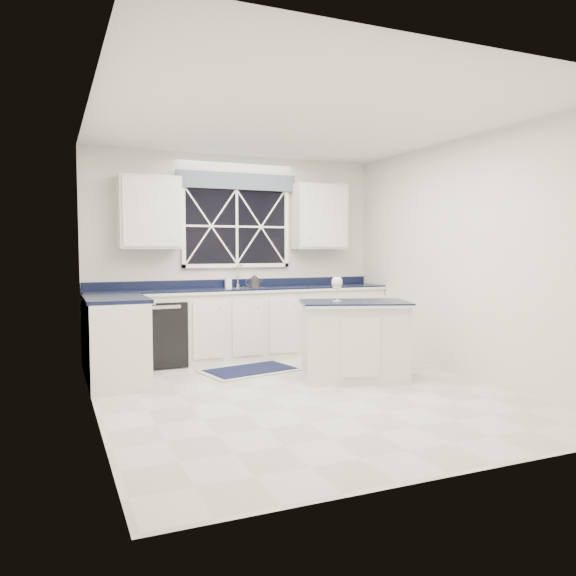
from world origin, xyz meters
name	(u,v)px	position (x,y,z in m)	size (l,w,h in m)	color
ground	(305,393)	(0.00, 0.00, 0.00)	(4.50, 4.50, 0.00)	silver
back_wall	(236,256)	(0.00, 2.25, 1.35)	(4.00, 0.10, 2.70)	silver
base_cabinets	(223,328)	(-0.33, 1.78, 0.45)	(3.99, 1.60, 0.90)	silver
countertop	(243,289)	(0.00, 1.95, 0.92)	(3.98, 0.64, 0.04)	black
dishwasher	(159,333)	(-1.10, 1.95, 0.41)	(0.60, 0.58, 0.82)	black
window	(237,221)	(0.00, 2.20, 1.83)	(1.65, 0.09, 1.26)	black
upper_cabinets	(240,215)	(0.00, 2.08, 1.90)	(3.10, 0.34, 0.90)	silver
faucet	(238,275)	(0.00, 2.14, 1.10)	(0.05, 0.20, 0.30)	#B0B0B2
island	(354,340)	(0.76, 0.35, 0.44)	(1.33, 1.05, 0.87)	silver
rug	(250,370)	(-0.17, 1.19, 0.01)	(1.25, 0.91, 0.02)	#B0B0AB
kettle	(254,281)	(0.17, 1.97, 1.02)	(0.24, 0.16, 0.17)	#29292B
wine_glass	(337,283)	(0.57, 0.42, 1.07)	(0.12, 0.12, 0.29)	silver
soap_bottle	(228,280)	(-0.15, 2.13, 1.03)	(0.08, 0.08, 0.18)	silver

